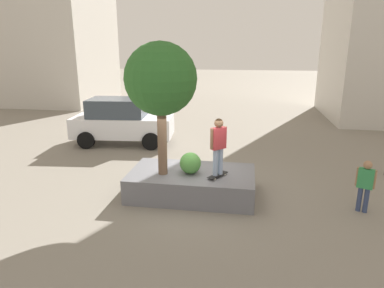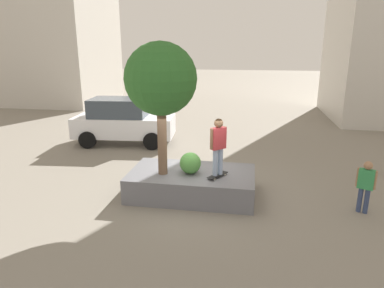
# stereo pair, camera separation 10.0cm
# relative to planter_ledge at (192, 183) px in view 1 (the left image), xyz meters

# --- Properties ---
(ground_plane) EXTENTS (120.00, 120.00, 0.00)m
(ground_plane) POSITION_rel_planter_ledge_xyz_m (0.11, 0.05, -0.38)
(ground_plane) COLOR gray
(planter_ledge) EXTENTS (3.86, 2.22, 0.77)m
(planter_ledge) POSITION_rel_planter_ledge_xyz_m (0.00, 0.00, 0.00)
(planter_ledge) COLOR slate
(planter_ledge) RESTS_ON ground
(plaza_tree) EXTENTS (2.10, 2.10, 3.92)m
(plaza_tree) POSITION_rel_planter_ledge_xyz_m (-0.85, -0.29, 3.22)
(plaza_tree) COLOR brown
(plaza_tree) RESTS_ON planter_ledge
(boxwood_shrub) EXTENTS (0.65, 0.65, 0.65)m
(boxwood_shrub) POSITION_rel_planter_ledge_xyz_m (-0.03, -0.12, 0.71)
(boxwood_shrub) COLOR #4C8C3D
(boxwood_shrub) RESTS_ON planter_ledge
(skateboard) EXTENTS (0.60, 0.79, 0.07)m
(skateboard) POSITION_rel_planter_ledge_xyz_m (0.83, -0.30, 0.44)
(skateboard) COLOR black
(skateboard) RESTS_ON planter_ledge
(skateboarder) EXTENTS (0.46, 0.46, 1.71)m
(skateboarder) POSITION_rel_planter_ledge_xyz_m (0.83, -0.30, 1.44)
(skateboarder) COLOR #8C9EB7
(skateboarder) RESTS_ON skateboard
(police_car) EXTENTS (4.84, 2.54, 2.17)m
(police_car) POSITION_rel_planter_ledge_xyz_m (-4.26, 5.35, 0.72)
(police_car) COLOR white
(police_car) RESTS_ON ground
(pedestrian_crossing) EXTENTS (0.48, 0.33, 1.52)m
(pedestrian_crossing) POSITION_rel_planter_ledge_xyz_m (4.94, -0.36, 0.49)
(pedestrian_crossing) COLOR navy
(pedestrian_crossing) RESTS_ON ground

